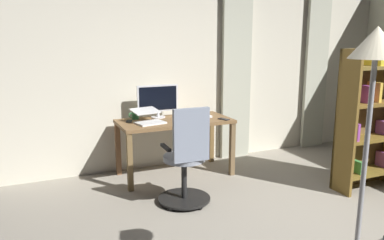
% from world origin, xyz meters
% --- Properties ---
extents(back_room_partition, '(5.88, 0.10, 2.64)m').
position_xyz_m(back_room_partition, '(0.00, -2.78, 1.32)').
color(back_room_partition, beige).
rests_on(back_room_partition, ground).
extents(curtain_left_panel, '(0.41, 0.06, 2.48)m').
position_xyz_m(curtain_left_panel, '(-1.81, -2.67, 1.24)').
color(curtain_left_panel, '#B8BAA4').
rests_on(curtain_left_panel, ground).
extents(curtain_right_panel, '(0.45, 0.06, 2.48)m').
position_xyz_m(curtain_right_panel, '(-0.37, -2.67, 1.24)').
color(curtain_right_panel, '#B8BAA4').
rests_on(curtain_right_panel, ground).
extents(desk, '(1.41, 0.67, 0.72)m').
position_xyz_m(desk, '(0.72, -2.29, 0.63)').
color(desk, brown).
rests_on(desk, ground).
extents(office_chair, '(0.56, 0.56, 1.06)m').
position_xyz_m(office_chair, '(0.94, -1.39, 0.48)').
color(office_chair, black).
rests_on(office_chair, ground).
extents(computer_monitor, '(0.54, 0.18, 0.42)m').
position_xyz_m(computer_monitor, '(0.87, -2.51, 0.96)').
color(computer_monitor, silver).
rests_on(computer_monitor, desk).
extents(computer_keyboard, '(0.38, 0.13, 0.02)m').
position_xyz_m(computer_keyboard, '(0.42, -2.28, 0.73)').
color(computer_keyboard, white).
rests_on(computer_keyboard, desk).
extents(laptop, '(0.39, 0.41, 0.16)m').
position_xyz_m(laptop, '(1.08, -2.25, 0.78)').
color(laptop, white).
rests_on(laptop, desk).
extents(computer_mouse, '(0.06, 0.10, 0.04)m').
position_xyz_m(computer_mouse, '(0.72, -2.07, 0.74)').
color(computer_mouse, '#B7BCC1').
rests_on(computer_mouse, desk).
extents(cell_phone_by_monitor, '(0.11, 0.16, 0.01)m').
position_xyz_m(cell_phone_by_monitor, '(1.27, -2.42, 0.73)').
color(cell_phone_by_monitor, '#232328').
rests_on(cell_phone_by_monitor, desk).
extents(cell_phone_face_up, '(0.12, 0.16, 0.01)m').
position_xyz_m(cell_phone_face_up, '(0.15, -2.06, 0.73)').
color(cell_phone_face_up, black).
rests_on(cell_phone_face_up, desk).
extents(mug_tea, '(0.13, 0.09, 0.10)m').
position_xyz_m(mug_tea, '(1.16, -2.53, 0.77)').
color(mug_tea, '#3D9951').
rests_on(mug_tea, desk).
extents(bookshelf, '(0.81, 0.30, 1.61)m').
position_xyz_m(bookshelf, '(-1.17, -1.03, 0.81)').
color(bookshelf, brown).
rests_on(bookshelf, ground).
extents(floor_lamp, '(0.30, 0.30, 1.78)m').
position_xyz_m(floor_lamp, '(0.60, 0.52, 1.46)').
color(floor_lamp, black).
rests_on(floor_lamp, ground).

